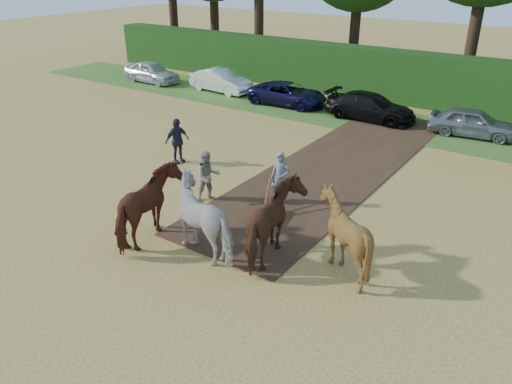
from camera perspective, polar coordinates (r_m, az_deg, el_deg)
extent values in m
plane|color=gold|center=(16.75, -6.05, -3.54)|extent=(120.00, 120.00, 0.00)
cube|color=#472D1C|center=(21.37, 9.26, 2.96)|extent=(4.50, 17.00, 0.05)
cube|color=#38601E|center=(28.01, 12.82, 8.09)|extent=(50.00, 5.00, 0.03)
cube|color=#14380F|center=(31.76, 16.29, 12.51)|extent=(46.00, 1.60, 3.00)
imported|color=beige|center=(17.86, -5.50, 1.77)|extent=(1.09, 1.15, 1.88)
imported|color=#22222D|center=(21.45, -9.00, 5.79)|extent=(0.75, 1.22, 1.95)
imported|color=maroon|center=(15.50, -12.14, -1.75)|extent=(1.85, 2.92, 2.28)
imported|color=silver|center=(14.75, -5.32, -2.73)|extent=(2.67, 2.43, 2.28)
imported|color=#572E1B|center=(14.23, 2.12, -3.74)|extent=(1.85, 2.92, 2.28)
imported|color=brown|center=(13.97, 10.00, -4.74)|extent=(2.29, 2.46, 2.29)
cube|color=black|center=(16.86, 1.38, -2.45)|extent=(0.61, 1.04, 0.38)
cube|color=olive|center=(16.23, 0.63, -2.87)|extent=(0.47, 1.50, 0.11)
cylinder|color=brown|center=(17.25, 1.29, -0.26)|extent=(0.48, 1.05, 0.80)
cylinder|color=brown|center=(17.11, 2.80, -0.50)|extent=(0.18, 1.11, 0.80)
imported|color=#98968F|center=(17.64, 2.79, 1.60)|extent=(0.79, 0.61, 1.91)
imported|color=silver|center=(36.38, -11.88, 13.27)|extent=(4.33, 1.85, 1.46)
imported|color=white|center=(33.14, -4.03, 12.57)|extent=(4.51, 1.87, 1.45)
imported|color=#151239|center=(30.07, 3.63, 11.12)|extent=(4.85, 2.44, 1.32)
imported|color=black|center=(27.85, 12.95, 9.47)|extent=(4.92, 2.04, 1.42)
imported|color=gray|center=(26.73, 23.54, 7.30)|extent=(4.26, 2.10, 1.40)
cylinder|color=#382616|center=(45.01, -9.34, 18.57)|extent=(0.70, 0.70, 5.85)
cylinder|color=#382616|center=(42.80, -4.72, 18.15)|extent=(0.70, 0.70, 5.40)
cylinder|color=#382616|center=(38.97, 0.33, 18.35)|extent=(0.70, 0.70, 6.53)
cylinder|color=#382616|center=(37.01, 11.11, 16.47)|extent=(0.70, 0.70, 5.17)
cylinder|color=#382616|center=(33.58, 23.36, 14.84)|extent=(0.70, 0.70, 6.08)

